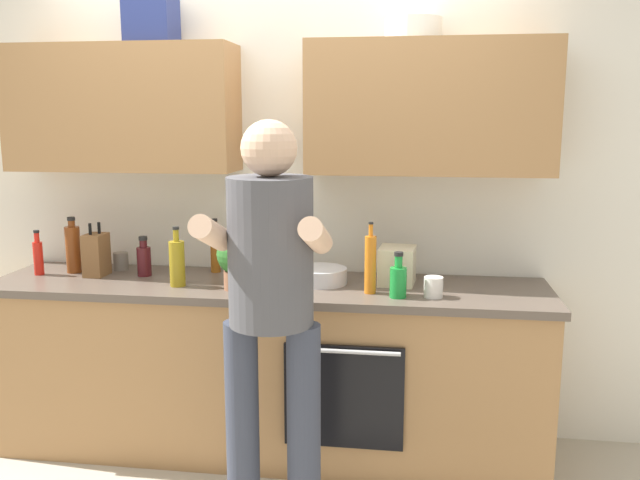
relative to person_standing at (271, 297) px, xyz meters
name	(u,v)px	position (x,y,z in m)	size (l,w,h in m)	color
ground_plane	(268,447)	(-0.18, 0.69, -1.02)	(12.00, 12.00, 0.00)	#B2A893
back_wall_unit	(275,161)	(-0.18, 0.96, 0.48)	(4.00, 0.38, 2.50)	silver
counter	(267,367)	(-0.18, 0.69, -0.57)	(2.84, 0.67, 0.90)	#A37547
person_standing	(271,297)	(0.00, 0.00, 0.00)	(0.49, 0.45, 1.72)	#383D4C
bottle_wine	(144,259)	(-0.85, 0.76, -0.03)	(0.07, 0.07, 0.21)	#471419
bottle_juice	(370,264)	(0.36, 0.58, 0.02)	(0.06, 0.06, 0.35)	orange
bottle_vinegar	(73,248)	(-1.26, 0.79, 0.01)	(0.08, 0.08, 0.30)	brown
bottle_oil	(177,262)	(-0.60, 0.58, 0.00)	(0.08, 0.08, 0.30)	olive
bottle_hotsauce	(38,256)	(-1.42, 0.71, -0.02)	(0.05, 0.05, 0.24)	red
bottle_syrup	(215,249)	(-0.50, 0.90, 0.00)	(0.05, 0.05, 0.29)	#8C4C14
bottle_soda	(398,280)	(0.49, 0.52, -0.04)	(0.08, 0.08, 0.22)	#198C33
cup_coffee	(433,287)	(0.66, 0.55, -0.07)	(0.09, 0.09, 0.10)	white
cup_stoneware	(121,261)	(-1.04, 0.88, -0.07)	(0.08, 0.08, 0.10)	slate
mixing_bowl	(321,276)	(0.10, 0.73, -0.08)	(0.27, 0.27, 0.08)	silver
knife_block	(96,255)	(-1.11, 0.73, -0.01)	(0.10, 0.14, 0.28)	brown
potted_herb	(237,259)	(-0.29, 0.57, 0.03)	(0.20, 0.20, 0.28)	#9E6647
grocery_bag_rice	(397,265)	(0.48, 0.78, -0.03)	(0.17, 0.21, 0.19)	beige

